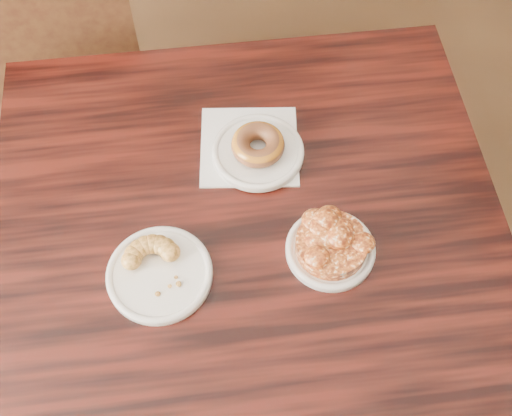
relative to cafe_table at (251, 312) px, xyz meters
name	(u,v)px	position (x,y,z in m)	size (l,w,h in m)	color
floor	(254,362)	(0.01, 0.00, -0.38)	(5.00, 5.00, 0.00)	black
cafe_table	(251,312)	(0.00, 0.00, 0.00)	(0.89, 0.89, 0.75)	black
chair_far	(61,64)	(-0.20, 0.81, 0.08)	(0.45, 0.45, 0.90)	black
napkin	(249,146)	(0.07, 0.16, 0.38)	(0.18, 0.18, 0.00)	white
plate_donut	(258,152)	(0.08, 0.14, 0.39)	(0.17, 0.17, 0.01)	white
plate_cruller	(160,274)	(-0.17, -0.02, 0.38)	(0.17, 0.17, 0.01)	white
plate_fritter	(330,250)	(0.11, -0.09, 0.38)	(0.15, 0.15, 0.01)	silver
glazed_donut	(258,145)	(0.08, 0.14, 0.41)	(0.10, 0.10, 0.03)	brown
apple_fritter	(332,243)	(0.11, -0.09, 0.41)	(0.16, 0.16, 0.04)	#431407
cruller_fragment	(158,269)	(-0.17, -0.02, 0.40)	(0.11, 0.11, 0.03)	brown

